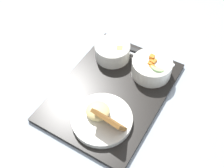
# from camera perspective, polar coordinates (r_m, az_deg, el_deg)

# --- Properties ---
(ground_plane) EXTENTS (4.00, 4.00, 0.00)m
(ground_plane) POSITION_cam_1_polar(r_m,az_deg,el_deg) (0.90, 0.00, -1.76)
(ground_plane) COLOR #99A3AD
(serving_tray) EXTENTS (0.46, 0.35, 0.01)m
(serving_tray) POSITION_cam_1_polar(r_m,az_deg,el_deg) (0.89, 0.00, -1.49)
(serving_tray) COLOR black
(serving_tray) RESTS_ON ground_plane
(bowl_salad) EXTENTS (0.13, 0.13, 0.07)m
(bowl_salad) POSITION_cam_1_polar(r_m,az_deg,el_deg) (0.92, 8.10, 3.49)
(bowl_salad) COLOR silver
(bowl_salad) RESTS_ON serving_tray
(bowl_soup) EXTENTS (0.12, 0.12, 0.05)m
(bowl_soup) POSITION_cam_1_polar(r_m,az_deg,el_deg) (0.96, 0.11, 6.85)
(bowl_soup) COLOR silver
(bowl_soup) RESTS_ON serving_tray
(plate_main) EXTENTS (0.18, 0.18, 0.09)m
(plate_main) POSITION_cam_1_polar(r_m,az_deg,el_deg) (0.81, -2.00, -6.92)
(plate_main) COLOR silver
(plate_main) RESTS_ON serving_tray
(knife) EXTENTS (0.02, 0.17, 0.02)m
(knife) POSITION_cam_1_polar(r_m,az_deg,el_deg) (0.99, 6.05, 6.15)
(knife) COLOR silver
(knife) RESTS_ON serving_tray
(spoon) EXTENTS (0.04, 0.15, 0.01)m
(spoon) POSITION_cam_1_polar(r_m,az_deg,el_deg) (0.97, 7.15, 4.86)
(spoon) COLOR silver
(spoon) RESTS_ON serving_tray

